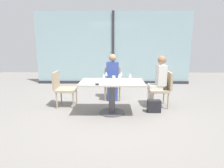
{
  "coord_description": "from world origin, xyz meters",
  "views": [
    {
      "loc": [
        0.06,
        -4.05,
        1.56
      ],
      "look_at": [
        0.0,
        0.1,
        0.65
      ],
      "focal_mm": 30.29,
      "sensor_mm": 36.0,
      "label": 1
    }
  ],
  "objects_px": {
    "chair_far_left": "(62,87)",
    "wine_glass_4": "(121,74)",
    "chair_near_window": "(113,81)",
    "wine_glass_1": "(104,76)",
    "wine_glass_2": "(119,76)",
    "handbag_0": "(154,106)",
    "chair_far_right": "(162,87)",
    "wine_glass_3": "(130,75)",
    "wine_glass_0": "(106,74)",
    "person_near_window": "(113,75)",
    "cell_phone_on_table": "(97,84)",
    "dining_table_main": "(112,90)",
    "coffee_cup": "(114,78)",
    "person_far_right": "(158,79)"
  },
  "relations": [
    {
      "from": "chair_far_left",
      "to": "wine_glass_4",
      "type": "xyz_separation_m",
      "value": [
        1.44,
        -0.2,
        0.37
      ]
    },
    {
      "from": "chair_near_window",
      "to": "wine_glass_1",
      "type": "height_order",
      "value": "wine_glass_1"
    },
    {
      "from": "wine_glass_2",
      "to": "handbag_0",
      "type": "height_order",
      "value": "wine_glass_2"
    },
    {
      "from": "chair_far_right",
      "to": "wine_glass_3",
      "type": "xyz_separation_m",
      "value": [
        -0.84,
        -0.45,
        0.37
      ]
    },
    {
      "from": "wine_glass_4",
      "to": "wine_glass_0",
      "type": "bearing_deg",
      "value": -178.0
    },
    {
      "from": "chair_near_window",
      "to": "wine_glass_0",
      "type": "xyz_separation_m",
      "value": [
        -0.14,
        -0.94,
        0.37
      ]
    },
    {
      "from": "chair_far_left",
      "to": "person_near_window",
      "type": "xyz_separation_m",
      "value": [
        1.23,
        0.61,
        0.2
      ]
    },
    {
      "from": "chair_far_left",
      "to": "cell_phone_on_table",
      "type": "distance_m",
      "value": 1.24
    },
    {
      "from": "chair_far_left",
      "to": "wine_glass_2",
      "type": "bearing_deg",
      "value": -18.64
    },
    {
      "from": "person_near_window",
      "to": "wine_glass_4",
      "type": "height_order",
      "value": "person_near_window"
    },
    {
      "from": "chair_far_right",
      "to": "wine_glass_4",
      "type": "distance_m",
      "value": 1.11
    },
    {
      "from": "wine_glass_0",
      "to": "wine_glass_3",
      "type": "bearing_deg",
      "value": -23.53
    },
    {
      "from": "dining_table_main",
      "to": "chair_far_left",
      "type": "height_order",
      "value": "chair_far_left"
    },
    {
      "from": "wine_glass_2",
      "to": "dining_table_main",
      "type": "bearing_deg",
      "value": 179.47
    },
    {
      "from": "handbag_0",
      "to": "coffee_cup",
      "type": "bearing_deg",
      "value": 170.67
    },
    {
      "from": "dining_table_main",
      "to": "chair_far_right",
      "type": "relative_size",
      "value": 1.6
    },
    {
      "from": "person_near_window",
      "to": "chair_near_window",
      "type": "bearing_deg",
      "value": 90.0
    },
    {
      "from": "wine_glass_2",
      "to": "chair_far_right",
      "type": "bearing_deg",
      "value": 23.63
    },
    {
      "from": "person_near_window",
      "to": "coffee_cup",
      "type": "relative_size",
      "value": 14.0
    },
    {
      "from": "person_near_window",
      "to": "cell_phone_on_table",
      "type": "xyz_separation_m",
      "value": [
        -0.3,
        -1.39,
        0.03
      ]
    },
    {
      "from": "chair_near_window",
      "to": "coffee_cup",
      "type": "relative_size",
      "value": 9.67
    },
    {
      "from": "wine_glass_2",
      "to": "wine_glass_3",
      "type": "relative_size",
      "value": 1.0
    },
    {
      "from": "cell_phone_on_table",
      "to": "wine_glass_3",
      "type": "bearing_deg",
      "value": 14.04
    },
    {
      "from": "chair_far_right",
      "to": "wine_glass_1",
      "type": "relative_size",
      "value": 4.7
    },
    {
      "from": "chair_far_left",
      "to": "wine_glass_3",
      "type": "bearing_deg",
      "value": -15.34
    },
    {
      "from": "wine_glass_1",
      "to": "handbag_0",
      "type": "relative_size",
      "value": 0.62
    },
    {
      "from": "dining_table_main",
      "to": "chair_near_window",
      "type": "xyz_separation_m",
      "value": [
        0.0,
        1.19,
        -0.05
      ]
    },
    {
      "from": "dining_table_main",
      "to": "wine_glass_4",
      "type": "bearing_deg",
      "value": 51.91
    },
    {
      "from": "dining_table_main",
      "to": "person_near_window",
      "type": "xyz_separation_m",
      "value": [
        -0.0,
        1.08,
        0.15
      ]
    },
    {
      "from": "wine_glass_3",
      "to": "person_far_right",
      "type": "bearing_deg",
      "value": 31.64
    },
    {
      "from": "person_far_right",
      "to": "cell_phone_on_table",
      "type": "xyz_separation_m",
      "value": [
        -1.42,
        -0.78,
        0.03
      ]
    },
    {
      "from": "wine_glass_2",
      "to": "wine_glass_3",
      "type": "distance_m",
      "value": 0.24
    },
    {
      "from": "wine_glass_3",
      "to": "cell_phone_on_table",
      "type": "distance_m",
      "value": 0.78
    },
    {
      "from": "person_far_right",
      "to": "cell_phone_on_table",
      "type": "height_order",
      "value": "person_far_right"
    },
    {
      "from": "wine_glass_2",
      "to": "wine_glass_0",
      "type": "bearing_deg",
      "value": 139.36
    },
    {
      "from": "chair_near_window",
      "to": "person_far_right",
      "type": "height_order",
      "value": "person_far_right"
    },
    {
      "from": "wine_glass_1",
      "to": "chair_far_left",
      "type": "bearing_deg",
      "value": 153.6
    },
    {
      "from": "dining_table_main",
      "to": "wine_glass_4",
      "type": "distance_m",
      "value": 0.46
    },
    {
      "from": "chair_far_right",
      "to": "wine_glass_4",
      "type": "xyz_separation_m",
      "value": [
        -1.02,
        -0.2,
        0.37
      ]
    },
    {
      "from": "dining_table_main",
      "to": "wine_glass_2",
      "type": "bearing_deg",
      "value": -0.53
    },
    {
      "from": "chair_far_left",
      "to": "wine_glass_3",
      "type": "distance_m",
      "value": 1.73
    },
    {
      "from": "chair_near_window",
      "to": "handbag_0",
      "type": "height_order",
      "value": "chair_near_window"
    },
    {
      "from": "chair_far_right",
      "to": "wine_glass_0",
      "type": "height_order",
      "value": "wine_glass_0"
    },
    {
      "from": "wine_glass_1",
      "to": "wine_glass_2",
      "type": "xyz_separation_m",
      "value": [
        0.34,
        0.05,
        0.0
      ]
    },
    {
      "from": "coffee_cup",
      "to": "handbag_0",
      "type": "distance_m",
      "value": 1.13
    },
    {
      "from": "person_far_right",
      "to": "wine_glass_3",
      "type": "relative_size",
      "value": 6.81
    },
    {
      "from": "cell_phone_on_table",
      "to": "chair_far_left",
      "type": "bearing_deg",
      "value": 128.86
    },
    {
      "from": "wine_glass_1",
      "to": "wine_glass_4",
      "type": "bearing_deg",
      "value": 39.96
    },
    {
      "from": "wine_glass_3",
      "to": "coffee_cup",
      "type": "xyz_separation_m",
      "value": [
        -0.36,
        0.18,
        -0.09
      ]
    },
    {
      "from": "person_far_right",
      "to": "wine_glass_4",
      "type": "relative_size",
      "value": 6.81
    }
  ]
}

